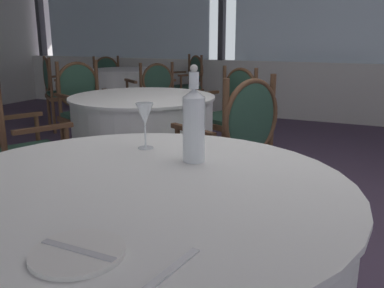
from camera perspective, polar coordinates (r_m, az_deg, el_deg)
The scene contains 18 objects.
ground_plane at distance 2.71m, azimuth 11.94°, elevation -12.24°, with size 15.10×15.10×0.00m, color #47384C.
window_wall_far at distance 6.25m, azimuth 20.49°, elevation 12.31°, with size 11.61×0.14×2.62m.
foreground_table at distance 1.49m, azimuth -7.21°, elevation -19.25°, with size 1.39×1.39×0.77m.
side_plate at distance 0.94m, azimuth -15.56°, elevation -14.29°, with size 0.20×0.20×0.01m, color white.
butter_knife at distance 0.93m, azimuth -15.58°, elevation -14.01°, with size 0.19×0.02×0.00m, color silver.
dinner_fork at distance 0.85m, azimuth -2.78°, elevation -16.92°, with size 0.18×0.02×0.00m, color silver.
water_bottle at distance 1.50m, azimuth 0.25°, elevation 2.90°, with size 0.08×0.08×0.35m.
wine_glass at distance 1.68m, azimuth -6.57°, elevation 3.93°, with size 0.07×0.07×0.19m.
background_table_0 at distance 3.31m, azimuth -6.71°, elevation 0.07°, with size 1.13×1.13×0.77m.
dining_chair_0_0 at distance 3.90m, azimuth 5.36°, elevation 4.87°, with size 0.64×0.61×0.94m.
dining_chair_0_1 at distance 4.12m, azimuth -14.66°, elevation 5.33°, with size 0.61×0.64×0.99m.
dining_chair_0_2 at distance 2.85m, azimuth -23.60°, elevation 0.27°, with size 0.64×0.61×0.97m.
dining_chair_0_3 at distance 2.52m, azimuth 6.05°, elevation -0.02°, with size 0.61×0.64×1.00m.
background_table_2 at distance 5.97m, azimuth -8.79°, elevation 6.53°, with size 1.07×1.07×0.77m.
dining_chair_2_0 at distance 6.31m, azimuth -0.47°, elevation 8.68°, with size 0.66×0.65×0.95m.
dining_chair_2_1 at distance 6.86m, azimuth -11.43°, elevation 8.68°, with size 0.65×0.66×0.90m.
dining_chair_2_2 at distance 5.72m, azimuth -18.10°, elevation 7.45°, with size 0.66×0.65×0.96m.
dining_chair_2_3 at distance 5.06m, azimuth -5.38°, elevation 7.09°, with size 0.65×0.66×0.92m.
Camera 1 is at (0.47, -2.38, 1.22)m, focal length 38.46 mm.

